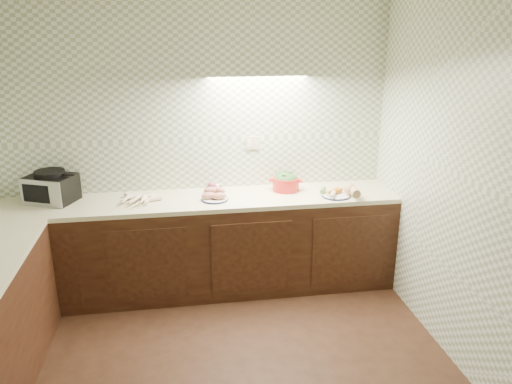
{
  "coord_description": "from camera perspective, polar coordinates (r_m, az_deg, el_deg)",
  "views": [
    {
      "loc": [
        -0.13,
        -2.71,
        2.38
      ],
      "look_at": [
        0.5,
        1.25,
        1.02
      ],
      "focal_mm": 35.0,
      "sensor_mm": 36.0,
      "label": 1
    }
  ],
  "objects": [
    {
      "name": "counter",
      "position": [
        3.94,
        -16.18,
        -11.42
      ],
      "size": [
        3.6,
        3.6,
        0.9
      ],
      "color": "black",
      "rests_on": "ground"
    },
    {
      "name": "onion_bowl",
      "position": [
        4.57,
        -4.89,
        0.35
      ],
      "size": [
        0.15,
        0.15,
        0.11
      ],
      "color": "black",
      "rests_on": "counter"
    },
    {
      "name": "toaster_oven",
      "position": [
        4.67,
        -22.39,
        0.51
      ],
      "size": [
        0.48,
        0.43,
        0.28
      ],
      "rotation": [
        0.0,
        0.0,
        -0.41
      ],
      "color": "black",
      "rests_on": "counter"
    },
    {
      "name": "sweet_potato_plate",
      "position": [
        4.4,
        -4.74,
        -0.37
      ],
      "size": [
        0.24,
        0.24,
        0.11
      ],
      "rotation": [
        0.0,
        0.0,
        -0.2
      ],
      "color": "#11133B",
      "rests_on": "counter"
    },
    {
      "name": "veg_plate",
      "position": [
        4.55,
        9.77,
        0.06
      ],
      "size": [
        0.35,
        0.28,
        0.12
      ],
      "rotation": [
        0.0,
        0.0,
        -0.28
      ],
      "color": "#11133B",
      "rests_on": "counter"
    },
    {
      "name": "room",
      "position": [
        2.81,
        -6.03,
        3.13
      ],
      "size": [
        3.6,
        3.6,
        2.6
      ],
      "color": "black",
      "rests_on": "ground"
    },
    {
      "name": "parsnip_pile",
      "position": [
        4.43,
        -13.52,
        -0.89
      ],
      "size": [
        0.41,
        0.31,
        0.07
      ],
      "color": "#FAE8C7",
      "rests_on": "counter"
    },
    {
      "name": "dutch_oven",
      "position": [
        4.64,
        3.43,
        1.18
      ],
      "size": [
        0.31,
        0.31,
        0.17
      ],
      "rotation": [
        0.0,
        0.0,
        -0.3
      ],
      "color": "red",
      "rests_on": "counter"
    }
  ]
}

